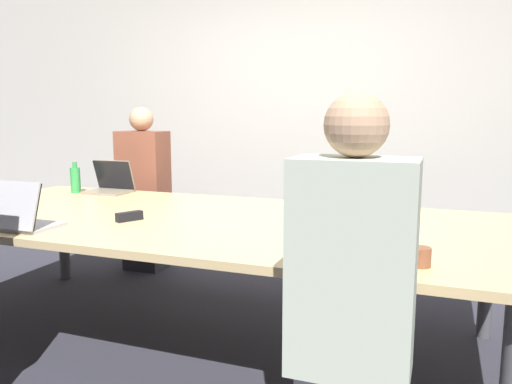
% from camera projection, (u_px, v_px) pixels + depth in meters
% --- Properties ---
extents(ground_plane, '(24.00, 24.00, 0.00)m').
position_uv_depth(ground_plane, '(207.00, 336.00, 2.97)').
color(ground_plane, '#2D2D38').
extents(curtain_wall, '(12.00, 0.06, 2.80)m').
position_uv_depth(curtain_wall, '(301.00, 104.00, 4.66)').
color(curtain_wall, beige).
rests_on(curtain_wall, ground_plane).
extents(conference_table, '(3.44, 1.50, 0.72)m').
position_uv_depth(conference_table, '(205.00, 226.00, 2.86)').
color(conference_table, '#D6B77F').
rests_on(conference_table, ground_plane).
extents(laptop_near_right, '(0.33, 0.25, 0.25)m').
position_uv_depth(laptop_near_right, '(356.00, 242.00, 2.02)').
color(laptop_near_right, gray).
rests_on(laptop_near_right, conference_table).
extents(person_near_right, '(0.40, 0.24, 1.38)m').
position_uv_depth(person_near_right, '(351.00, 310.00, 1.65)').
color(person_near_right, '#2D2D38').
rests_on(person_near_right, ground_plane).
extents(cup_near_right, '(0.08, 0.08, 0.08)m').
position_uv_depth(cup_near_right, '(420.00, 257.00, 1.94)').
color(cup_near_right, brown).
rests_on(cup_near_right, conference_table).
extents(laptop_near_left, '(0.31, 0.25, 0.25)m').
position_uv_depth(laptop_near_left, '(21.00, 216.00, 2.55)').
color(laptop_near_left, '#B7B7BC').
rests_on(laptop_near_left, conference_table).
extents(laptop_far_left, '(0.32, 0.24, 0.24)m').
position_uv_depth(laptop_far_left, '(111.00, 183.00, 3.77)').
color(laptop_far_left, gray).
rests_on(laptop_far_left, conference_table).
extents(person_far_left, '(0.40, 0.24, 1.37)m').
position_uv_depth(person_far_left, '(144.00, 192.00, 4.19)').
color(person_far_left, '#2D2D38').
rests_on(person_far_left, ground_plane).
extents(bottle_far_left, '(0.07, 0.07, 0.23)m').
position_uv_depth(bottle_far_left, '(75.00, 179.00, 3.76)').
color(bottle_far_left, green).
rests_on(bottle_far_left, conference_table).
extents(stapler, '(0.11, 0.15, 0.05)m').
position_uv_depth(stapler, '(129.00, 216.00, 2.77)').
color(stapler, black).
rests_on(stapler, conference_table).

